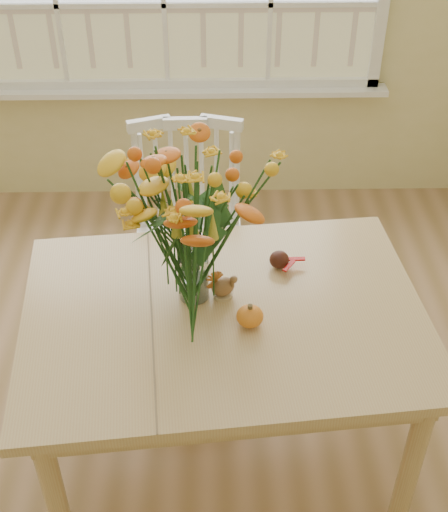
{
  "coord_description": "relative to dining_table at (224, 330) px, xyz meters",
  "views": [
    {
      "loc": [
        0.24,
        -1.35,
        2.29
      ],
      "look_at": [
        0.28,
        0.37,
        0.95
      ],
      "focal_mm": 48.0,
      "sensor_mm": 36.0,
      "label": 1
    }
  ],
  "objects": [
    {
      "name": "pumpkin",
      "position": [
        0.08,
        -0.07,
        0.13
      ],
      "size": [
        0.09,
        0.09,
        0.07
      ],
      "primitive_type": "ellipsoid",
      "color": "#CA6417",
      "rests_on": "dining_table"
    },
    {
      "name": "dark_gourd",
      "position": [
        0.2,
        0.23,
        0.12
      ],
      "size": [
        0.13,
        0.1,
        0.06
      ],
      "color": "#38160F",
      "rests_on": "dining_table"
    },
    {
      "name": "dining_table",
      "position": [
        0.0,
        0.0,
        0.0
      ],
      "size": [
        1.44,
        1.1,
        0.73
      ],
      "rotation": [
        0.0,
        0.0,
        0.1
      ],
      "color": "tan",
      "rests_on": "floor"
    },
    {
      "name": "flower_vase",
      "position": [
        -0.1,
        0.08,
        0.44
      ],
      "size": [
        0.49,
        0.49,
        0.58
      ],
      "color": "white",
      "rests_on": "dining_table"
    },
    {
      "name": "turkey_figurine",
      "position": [
        -0.0,
        0.08,
        0.13
      ],
      "size": [
        0.1,
        0.09,
        0.1
      ],
      "rotation": [
        0.0,
        0.0,
        0.47
      ],
      "color": "#CCB78C",
      "rests_on": "dining_table"
    },
    {
      "name": "windsor_chair",
      "position": [
        -0.14,
        0.72,
        -0.07
      ],
      "size": [
        0.47,
        0.45,
        1.01
      ],
      "rotation": [
        0.0,
        0.0,
        0.02
      ],
      "color": "white",
      "rests_on": "floor"
    }
  ]
}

